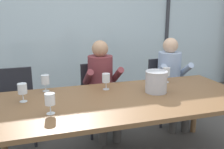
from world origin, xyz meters
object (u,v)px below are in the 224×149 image
at_px(chair_left_of_center, 99,92).
at_px(wine_glass_by_left_taster, 50,100).
at_px(wine_glass_center_pour, 22,89).
at_px(ice_bucket_primary, 156,81).
at_px(wine_glass_by_right_taster, 45,80).
at_px(chair_near_curtain, 16,99).
at_px(wine_glass_spare_empty, 166,72).
at_px(wine_glass_near_bucket, 106,79).
at_px(chair_center, 164,85).
at_px(person_pale_blue_shirt, 171,76).
at_px(dining_table, 123,104).
at_px(person_maroon_top, 102,81).

distance_m(chair_left_of_center, wine_glass_by_left_taster, 1.35).
bearing_deg(chair_left_of_center, wine_glass_center_pour, -144.82).
height_order(ice_bucket_primary, wine_glass_by_right_taster, ice_bucket_primary).
height_order(chair_near_curtain, wine_glass_spare_empty, wine_glass_spare_empty).
bearing_deg(wine_glass_near_bucket, chair_center, 31.19).
bearing_deg(wine_glass_spare_empty, wine_glass_by_right_taster, 177.24).
height_order(person_pale_blue_shirt, ice_bucket_primary, person_pale_blue_shirt).
xyz_separation_m(chair_center, wine_glass_by_right_taster, (-1.68, -0.52, 0.35)).
bearing_deg(chair_center, chair_left_of_center, -179.19).
bearing_deg(person_pale_blue_shirt, dining_table, -135.40).
bearing_deg(person_maroon_top, person_pale_blue_shirt, -0.99).
bearing_deg(ice_bucket_primary, wine_glass_by_left_taster, -167.03).
height_order(dining_table, ice_bucket_primary, ice_bucket_primary).
bearing_deg(person_maroon_top, wine_glass_spare_empty, -34.53).
distance_m(ice_bucket_primary, wine_glass_by_right_taster, 1.15).
distance_m(person_maroon_top, wine_glass_spare_empty, 0.82).
bearing_deg(wine_glass_spare_empty, person_maroon_top, 146.49).
bearing_deg(wine_glass_near_bucket, wine_glass_spare_empty, 4.47).
height_order(chair_near_curtain, chair_left_of_center, same).
relative_size(chair_left_of_center, chair_center, 1.00).
height_order(chair_left_of_center, wine_glass_spare_empty, wine_glass_spare_empty).
relative_size(person_pale_blue_shirt, wine_glass_spare_empty, 6.93).
relative_size(wine_glass_near_bucket, wine_glass_by_right_taster, 1.00).
distance_m(chair_near_curtain, chair_center, 2.03).
xyz_separation_m(dining_table, wine_glass_near_bucket, (-0.08, 0.32, 0.18)).
bearing_deg(dining_table, wine_glass_by_left_taster, -165.79).
relative_size(person_pale_blue_shirt, wine_glass_by_left_taster, 6.93).
bearing_deg(wine_glass_by_right_taster, wine_glass_center_pour, -130.10).
bearing_deg(person_pale_blue_shirt, chair_near_curtain, -178.20).
bearing_deg(wine_glass_by_left_taster, chair_near_curtain, 107.47).
relative_size(wine_glass_by_left_taster, wine_glass_near_bucket, 1.00).
bearing_deg(wine_glass_near_bucket, chair_left_of_center, 83.46).
distance_m(chair_left_of_center, ice_bucket_primary, 1.01).
bearing_deg(ice_bucket_primary, wine_glass_spare_empty, 46.56).
xyz_separation_m(person_pale_blue_shirt, wine_glass_by_left_taster, (-1.69, -0.99, 0.17)).
height_order(chair_near_curtain, person_maroon_top, person_maroon_top).
xyz_separation_m(chair_center, person_maroon_top, (-0.98, -0.15, 0.17)).
bearing_deg(person_maroon_top, wine_glass_near_bucket, -101.05).
relative_size(chair_left_of_center, wine_glass_center_pour, 5.09).
xyz_separation_m(chair_left_of_center, chair_center, (0.99, 0.03, 0.00)).
xyz_separation_m(ice_bucket_primary, wine_glass_near_bucket, (-0.46, 0.24, 0.00)).
relative_size(chair_center, wine_glass_spare_empty, 5.09).
xyz_separation_m(dining_table, wine_glass_center_pour, (-0.91, 0.19, 0.18)).
bearing_deg(wine_glass_spare_empty, chair_center, 61.90).
xyz_separation_m(dining_table, chair_center, (0.99, 0.96, -0.17)).
relative_size(chair_left_of_center, wine_glass_spare_empty, 5.09).
distance_m(ice_bucket_primary, wine_glass_by_left_taster, 1.11).
distance_m(chair_center, person_maroon_top, 1.00).
height_order(person_pale_blue_shirt, wine_glass_near_bucket, person_pale_blue_shirt).
relative_size(wine_glass_by_left_taster, wine_glass_by_right_taster, 1.00).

